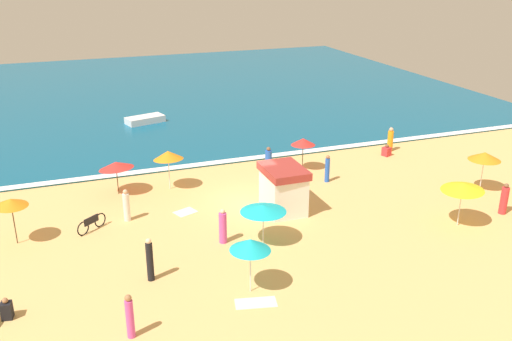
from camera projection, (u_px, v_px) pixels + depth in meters
The scene contains 26 objects.
ground_plane at pixel (247, 201), 30.61m from camera, with size 60.00×60.00×0.00m, color #E5B26B.
ocean_water at pixel (153, 92), 55.14m from camera, with size 60.00×44.00×0.10m, color #0F567A.
wave_breaker_foam at pixel (215, 162), 36.09m from camera, with size 57.00×0.70×0.01m, color white.
lifeguard_cabana at pixel (283, 189), 29.05m from camera, with size 1.98×2.71×2.44m.
beach_umbrella_0 at pixel (463, 187), 27.12m from camera, with size 2.46×2.44×2.34m.
beach_umbrella_1 at pixel (303, 142), 34.43m from camera, with size 1.73×1.74×2.11m.
beach_umbrella_2 at pixel (263, 208), 25.47m from camera, with size 2.18×2.18×1.96m.
beach_umbrella_4 at pixel (250, 245), 21.60m from camera, with size 1.67×1.65×2.36m.
beach_umbrella_5 at pixel (11, 203), 25.36m from camera, with size 2.12×2.11×2.29m.
beach_umbrella_6 at pixel (485, 156), 31.21m from camera, with size 2.47×2.47×2.34m.
beach_umbrella_7 at pixel (116, 165), 30.98m from camera, with size 2.71×2.72×2.00m.
beach_umbrella_8 at pixel (168, 155), 31.52m from camera, with size 2.10×2.12×2.37m.
parked_bicycle at pixel (92, 223), 27.20m from camera, with size 1.46×1.18×0.76m.
beachgoer_0 at pixel (150, 260), 22.80m from camera, with size 0.35×0.35×1.91m.
beachgoer_1 at pixel (387, 151), 37.53m from camera, with size 0.61×0.61×0.82m.
beachgoer_2 at pixel (268, 163), 33.70m from camera, with size 0.56×0.56×1.91m.
beachgoer_3 at pixel (126, 206), 28.11m from camera, with size 0.39×0.39×1.69m.
beachgoer_4 at pixel (223, 227), 25.91m from camera, with size 0.51×0.51×1.70m.
beachgoer_5 at pixel (7, 310), 20.53m from camera, with size 0.44×0.44×0.87m.
beachgoer_6 at pixel (390, 140), 38.30m from camera, with size 0.53×0.53×1.69m.
beachgoer_9 at pixel (327, 169), 33.01m from camera, with size 0.39×0.39×1.66m.
beachgoer_10 at pixel (504, 200), 28.87m from camera, with size 0.52×0.52×1.68m.
beachgoer_11 at pixel (130, 317), 19.36m from camera, with size 0.38×0.38×1.71m.
beach_towel_1 at pixel (256, 303), 21.58m from camera, with size 1.73×1.07×0.01m.
beach_towel_2 at pixel (185, 212), 29.29m from camera, with size 1.31×1.15×0.01m.
small_boat_0 at pixel (145, 120), 44.74m from camera, with size 3.25×2.15×0.52m.
Camera 1 is at (-9.20, -26.45, 12.46)m, focal length 39.24 mm.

